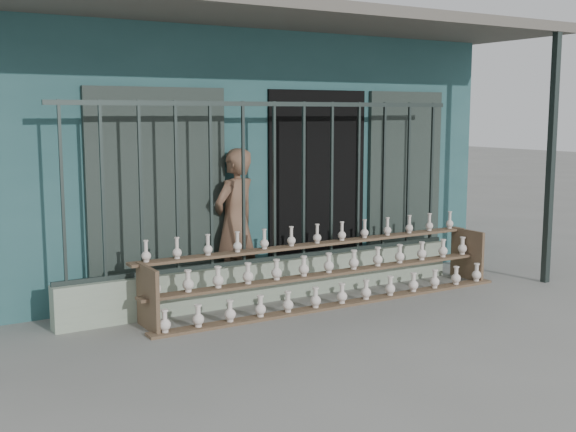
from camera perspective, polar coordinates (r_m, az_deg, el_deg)
ground at (r=7.31m, az=4.10°, el=-8.74°), size 60.00×60.00×0.00m
workshop_building at (r=10.74m, az=-8.96°, el=5.38°), size 7.40×6.60×3.21m
parapet_wall at (r=8.31m, az=-1.07°, el=-5.04°), size 5.00×0.20×0.45m
security_fence at (r=8.13m, az=-1.09°, el=2.69°), size 5.00×0.04×1.80m
shelf_rack at (r=8.19m, az=3.31°, el=-4.27°), size 4.50×0.68×0.85m
elderly_woman at (r=8.34m, az=-4.19°, el=-0.56°), size 0.74×0.63×1.72m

